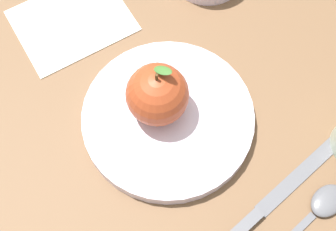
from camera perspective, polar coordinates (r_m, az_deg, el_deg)
ground_plane at (r=0.66m, az=1.93°, el=-0.46°), size 2.40×2.40×0.00m
dinner_plate at (r=0.65m, az=0.00°, el=-0.30°), size 0.22×0.22×0.02m
apple at (r=0.61m, az=-1.22°, el=2.38°), size 0.08×0.08×0.09m
knife at (r=0.63m, az=10.67°, el=-10.35°), size 0.22×0.03×0.01m
spoon at (r=0.64m, az=16.47°, el=-10.34°), size 0.17×0.04×0.01m
linen_napkin at (r=0.74m, az=-10.79°, el=10.53°), size 0.18×0.16×0.00m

